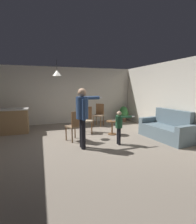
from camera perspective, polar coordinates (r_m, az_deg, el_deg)
ground at (r=5.65m, az=-3.79°, el=-9.91°), size 7.68×7.68×0.00m
wall_back at (r=8.51m, az=-9.47°, el=5.44°), size 6.40×0.10×2.70m
wall_right at (r=6.93m, az=22.67°, el=4.25°), size 0.10×6.40×2.70m
couch_floral at (r=6.34m, az=21.90°, el=-5.37°), size 1.05×1.89×1.00m
kitchen_counter at (r=7.32m, az=-26.91°, el=-2.72°), size 1.26×0.66×0.95m
side_table_by_couch at (r=6.43m, az=4.73°, el=-4.63°), size 0.44×0.44×0.52m
person_adult at (r=4.88m, az=-5.11°, el=0.14°), size 0.85×0.52×1.73m
person_child at (r=5.28m, az=7.10°, el=-3.94°), size 0.55×0.31×1.05m
dining_chair_by_counter at (r=5.65m, az=-7.76°, el=-4.23°), size 0.55×0.55×1.00m
dining_chair_near_wall at (r=7.85m, az=0.34°, el=-0.60°), size 0.59×0.59×1.00m
dining_chair_centre_back at (r=6.69m, az=-3.67°, el=-2.19°), size 0.51×0.51×1.00m
potted_plant_corner at (r=8.89m, az=8.51°, el=-0.39°), size 0.51×0.51×0.78m
spare_remote_on_table at (r=6.37m, az=5.16°, el=-2.82°), size 0.13×0.08×0.04m
ceiling_light_pendant at (r=6.32m, az=-13.52°, el=12.50°), size 0.32×0.32×0.55m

